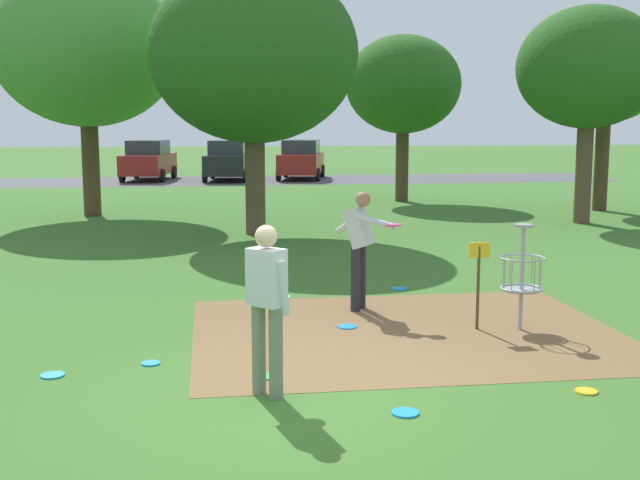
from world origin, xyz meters
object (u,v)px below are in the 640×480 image
frisbee_far_left (151,363)px  tree_mid_left (403,85)px  player_foreground_watching (360,242)px  frisbee_far_right (266,377)px  tree_near_left (254,54)px  parked_car_center_left (228,160)px  tree_mid_right (86,48)px  tree_far_left (589,68)px  disc_golf_basket (517,273)px  tree_mid_center (606,73)px  parked_car_leftmost (148,160)px  parked_car_center_right (301,159)px  frisbee_scattered_b (399,289)px  frisbee_scattered_a (347,327)px  player_throwing (267,300)px  frisbee_by_tee (586,391)px  frisbee_near_basket (53,375)px  frisbee_mid_grass (405,413)px

frisbee_far_left → tree_mid_left: (7.21, 17.55, 3.88)m
player_foreground_watching → frisbee_far_right: 3.43m
tree_near_left → tree_mid_left: size_ratio=1.14×
parked_car_center_left → tree_mid_right: bearing=-107.7°
tree_mid_left → tree_far_left: (3.36, -6.38, 0.16)m
disc_golf_basket → tree_mid_left: tree_mid_left is taller
tree_mid_left → tree_mid_center: size_ratio=0.98×
frisbee_far_right → tree_mid_center: (11.27, 14.59, 4.12)m
frisbee_far_right → parked_car_center_left: size_ratio=0.05×
parked_car_leftmost → parked_car_center_right: 7.06m
disc_golf_basket → frisbee_far_right: 3.77m
tree_mid_center → player_foreground_watching: bearing=-129.7°
player_foreground_watching → parked_car_leftmost: 26.93m
frisbee_far_left → tree_far_left: tree_far_left is taller
frisbee_far_right → tree_mid_center: size_ratio=0.04×
tree_mid_right → tree_mid_center: bearing=-2.9°
frisbee_far_right → tree_mid_right: (-3.86, 15.36, 4.73)m
frisbee_far_left → parked_car_center_left: bearing=86.7°
tree_far_left → parked_car_center_left: tree_far_left is taller
frisbee_scattered_b → frisbee_scattered_a: bearing=-119.2°
frisbee_scattered_a → tree_mid_center: size_ratio=0.05×
player_throwing → parked_car_center_right: parked_car_center_right is taller
frisbee_scattered_a → parked_car_center_right: parked_car_center_right is taller
frisbee_by_tee → parked_car_center_right: parked_car_center_right is taller
frisbee_scattered_a → tree_far_left: size_ratio=0.05×
frisbee_scattered_b → tree_mid_left: 14.96m
frisbee_scattered_a → parked_car_center_left: parked_car_center_left is taller
frisbee_far_right → frisbee_scattered_a: same height
disc_golf_basket → frisbee_scattered_b: 2.92m
tree_near_left → parked_car_center_left: size_ratio=1.44×
frisbee_far_left → frisbee_scattered_b: bearing=43.5°
frisbee_near_basket → tree_mid_left: size_ratio=0.05×
disc_golf_basket → tree_mid_left: (2.59, 16.69, 3.14)m
tree_far_left → parked_car_center_right: (-5.52, 17.31, -3.14)m
frisbee_near_basket → frisbee_scattered_a: (3.47, 1.56, 0.00)m
player_throwing → tree_mid_right: size_ratio=0.25×
frisbee_near_basket → frisbee_far_right: same height
tree_mid_center → player_throwing: bearing=-126.7°
parked_car_center_right → frisbee_scattered_a: bearing=-95.5°
frisbee_scattered_a → parked_car_leftmost: size_ratio=0.06×
frisbee_by_tee → tree_far_left: (6.18, 12.74, 4.05)m
parked_car_center_right → disc_golf_basket: bearing=-90.9°
frisbee_near_basket → parked_car_center_right: size_ratio=0.06×
frisbee_far_right → tree_mid_right: bearing=104.1°
parked_car_center_right → frisbee_far_right: bearing=-97.5°
frisbee_mid_grass → frisbee_scattered_b: size_ratio=1.00×
frisbee_mid_grass → parked_car_leftmost: parked_car_leftmost is taller
tree_mid_left → frisbee_scattered_b: bearing=-104.0°
frisbee_near_basket → frisbee_by_tee: same height
frisbee_far_left → parked_car_center_left: size_ratio=0.05×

